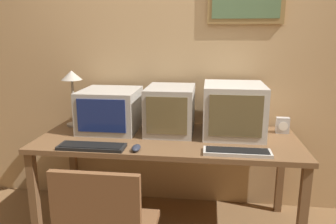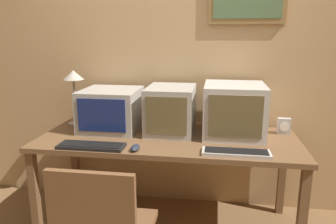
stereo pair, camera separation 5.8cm
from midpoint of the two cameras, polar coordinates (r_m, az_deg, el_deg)
wall_back at (r=2.80m, az=0.73°, el=9.61°), size 8.00×0.08×2.60m
desk at (r=2.48m, az=-0.67°, el=-5.95°), size 1.92×0.78×0.74m
monitor_left at (r=2.66m, az=-10.63°, el=0.38°), size 0.44×0.46×0.33m
monitor_center at (r=2.55m, az=-0.26°, el=0.43°), size 0.36×0.46×0.36m
monitor_right at (r=2.52m, az=10.67°, el=0.43°), size 0.45×0.49×0.39m
keyboard_main at (r=2.29m, az=-13.83°, el=-5.85°), size 0.45×0.15×0.03m
keyboard_side at (r=2.17m, az=11.20°, el=-6.84°), size 0.43×0.14×0.03m
mouse_near_keyboard at (r=2.19m, az=-6.32°, el=-6.24°), size 0.06×0.12×0.04m
desk_clock at (r=2.68m, az=18.75°, el=-2.21°), size 0.10×0.06×0.12m
desk_lamp at (r=2.82m, az=-16.94°, el=4.97°), size 0.17×0.17×0.46m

